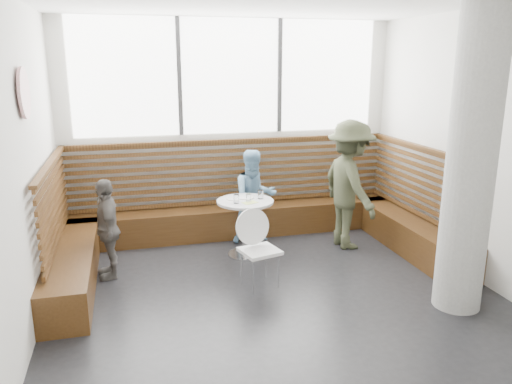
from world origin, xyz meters
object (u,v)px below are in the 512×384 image
object	(u,v)px
adult_man	(350,185)
child_left	(107,229)
child_back	(254,197)
cafe_table	(245,216)
cafe_chair	(258,242)
concrete_column	(471,162)

from	to	relation	value
adult_man	child_left	size ratio (longest dim) A/B	1.47
child_back	child_left	size ratio (longest dim) A/B	1.10
adult_man	child_back	world-z (taller)	adult_man
cafe_table	cafe_chair	distance (m)	0.94
cafe_table	child_left	world-z (taller)	child_left
concrete_column	adult_man	bearing A→B (deg)	101.15
cafe_chair	child_back	size ratio (longest dim) A/B	0.67
child_back	child_left	distance (m)	2.17
cafe_table	cafe_chair	size ratio (longest dim) A/B	0.86
cafe_table	adult_man	size ratio (longest dim) A/B	0.43
concrete_column	adult_man	distance (m)	2.13
cafe_chair	child_left	size ratio (longest dim) A/B	0.73
cafe_table	child_back	xyz separation A→B (m)	(0.26, 0.50, 0.12)
cafe_chair	child_left	bearing A→B (deg)	143.62
child_left	concrete_column	bearing A→B (deg)	58.94
concrete_column	cafe_table	bearing A→B (deg)	133.52
adult_man	child_back	distance (m)	1.37
cafe_chair	child_back	distance (m)	1.48
cafe_table	child_back	bearing A→B (deg)	62.77
cafe_table	concrete_column	bearing A→B (deg)	-46.48
child_back	cafe_table	bearing A→B (deg)	-121.73
cafe_chair	adult_man	world-z (taller)	adult_man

